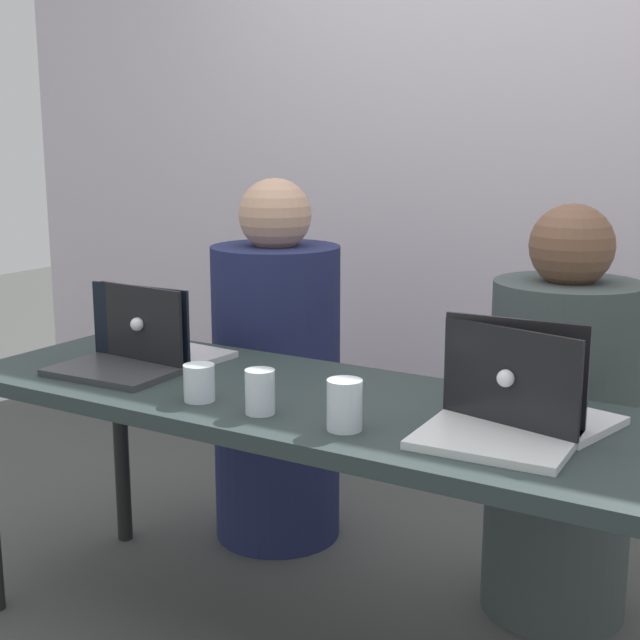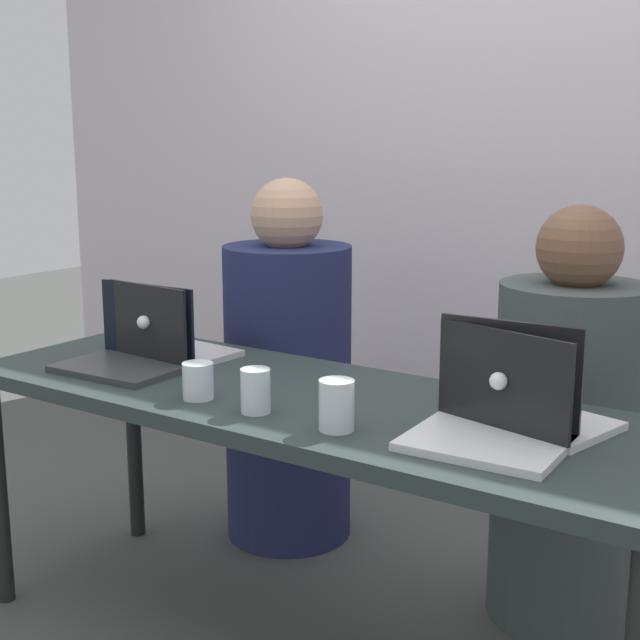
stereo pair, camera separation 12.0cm
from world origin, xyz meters
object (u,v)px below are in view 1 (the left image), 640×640
object	(u,v)px
laptop_back_right	(527,403)
person_on_right	(561,437)
person_on_left	(277,382)
laptop_front_right	(502,414)
laptop_back_left	(162,344)
laptop_front_left	(123,353)
water_glass_right	(345,408)
water_glass_center	(260,395)
water_glass_left	(199,385)

from	to	relation	value
laptop_back_right	person_on_right	bearing A→B (deg)	-70.21
person_on_left	laptop_front_right	xyz separation A→B (m)	(1.00, -0.63, 0.23)
laptop_back_right	laptop_back_left	bearing A→B (deg)	12.13
person_on_right	person_on_left	bearing A→B (deg)	11.30
person_on_left	laptop_front_right	bearing A→B (deg)	154.68
laptop_front_left	water_glass_right	world-z (taller)	laptop_front_left
laptop_back_right	water_glass_right	xyz separation A→B (m)	(-0.33, -0.24, -0.00)
water_glass_right	laptop_back_right	bearing A→B (deg)	36.03
laptop_front_left	water_glass_center	bearing A→B (deg)	-14.65
laptop_back_left	water_glass_right	distance (m)	0.79
laptop_front_left	water_glass_right	xyz separation A→B (m)	(0.76, -0.12, 0.00)
laptop_back_right	laptop_front_left	xyz separation A→B (m)	(-1.09, -0.12, -0.00)
laptop_front_right	water_glass_left	distance (m)	0.73
laptop_front_right	water_glass_right	bearing A→B (deg)	-160.64
laptop_front_right	water_glass_center	size ratio (longest dim) A/B	3.16
laptop_front_right	person_on_right	bearing A→B (deg)	91.31
person_on_left	water_glass_right	distance (m)	1.05
person_on_left	laptop_back_left	distance (m)	0.55
laptop_back_right	water_glass_right	size ratio (longest dim) A/B	3.38
person_on_right	laptop_front_left	distance (m)	1.24
laptop_front_right	water_glass_center	world-z (taller)	laptop_front_right
laptop_back_left	water_glass_center	distance (m)	0.58
person_on_right	water_glass_left	world-z (taller)	person_on_right
laptop_front_left	laptop_back_left	bearing A→B (deg)	81.54
laptop_back_right	water_glass_left	size ratio (longest dim) A/B	4.25
laptop_back_left	laptop_front_right	size ratio (longest dim) A/B	0.98
person_on_right	laptop_front_left	world-z (taller)	person_on_right
person_on_left	laptop_back_left	size ratio (longest dim) A/B	3.77
person_on_right	laptop_back_left	distance (m)	1.16
person_on_left	water_glass_right	bearing A→B (deg)	139.18
person_on_right	laptop_back_right	bearing A→B (deg)	108.05
person_on_left	water_glass_left	xyz separation A→B (m)	(0.28, -0.75, 0.22)
person_on_left	laptop_front_left	world-z (taller)	person_on_left
laptop_back_left	laptop_front_left	xyz separation A→B (m)	(-0.02, -0.14, -0.00)
laptop_back_left	person_on_right	bearing A→B (deg)	-149.82
water_glass_right	water_glass_center	size ratio (longest dim) A/B	1.08
person_on_right	laptop_front_right	bearing A→B (deg)	105.23
laptop_back_left	water_glass_right	bearing A→B (deg)	164.92
person_on_right	laptop_back_left	bearing A→B (deg)	37.51
person_on_right	laptop_back_right	size ratio (longest dim) A/B	3.06
water_glass_right	water_glass_center	world-z (taller)	water_glass_right
laptop_back_left	laptop_front_right	xyz separation A→B (m)	(1.06, -0.13, 0.00)
person_on_right	laptop_back_left	size ratio (longest dim) A/B	3.63
person_on_left	laptop_front_left	distance (m)	0.68
person_on_right	water_glass_left	bearing A→B (deg)	59.15
laptop_back_left	laptop_front_right	distance (m)	1.07
laptop_front_left	water_glass_left	world-z (taller)	laptop_front_left
person_on_left	laptop_front_right	distance (m)	1.21
laptop_front_left	water_glass_right	size ratio (longest dim) A/B	3.02
laptop_front_left	laptop_back_right	bearing A→B (deg)	4.17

